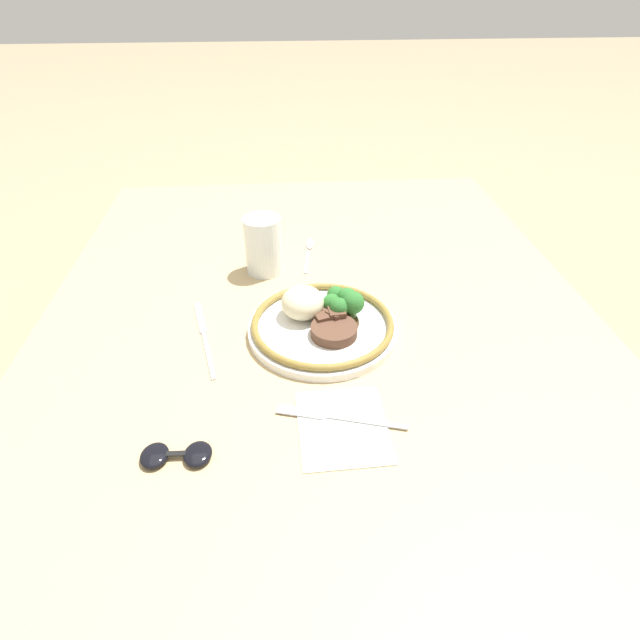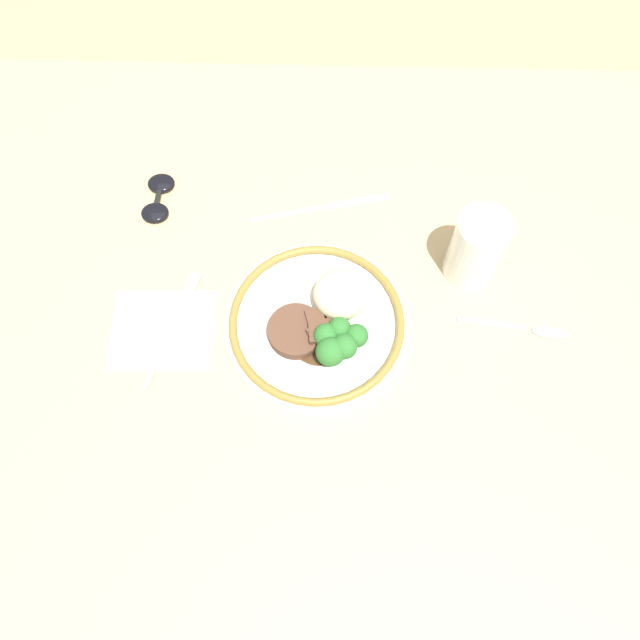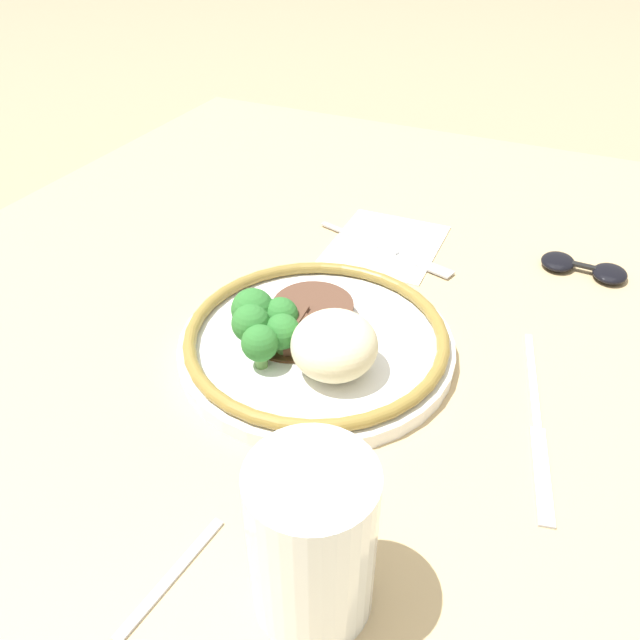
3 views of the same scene
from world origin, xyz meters
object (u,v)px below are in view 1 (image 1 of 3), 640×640
fork (328,416)px  knife (204,335)px  plate (323,321)px  juice_glass (264,248)px  sunglasses (176,455)px  spoon (308,248)px

fork → knife: bearing=-30.8°
plate → juice_glass: size_ratio=2.20×
fork → sunglasses: (-0.05, 0.20, 0.00)m
plate → spoon: size_ratio=1.63×
knife → spoon: spoon is taller
plate → knife: size_ratio=1.18×
juice_glass → fork: bearing=-167.7°
knife → spoon: size_ratio=1.38×
plate → fork: bearing=177.0°
plate → spoon: plate is taller
fork → knife: (0.21, 0.19, -0.00)m
juice_glass → plate: bearing=-154.5°
knife → sunglasses: sunglasses is taller
plate → juice_glass: (0.21, 0.10, 0.03)m
juice_glass → knife: (-0.21, 0.10, -0.05)m
fork → knife: size_ratio=0.84×
juice_glass → knife: size_ratio=0.54×
plate → sunglasses: size_ratio=2.73×
knife → spoon: 0.36m
plate → juice_glass: bearing=25.5°
plate → sunglasses: 0.33m
fork → sunglasses: bearing=30.7°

